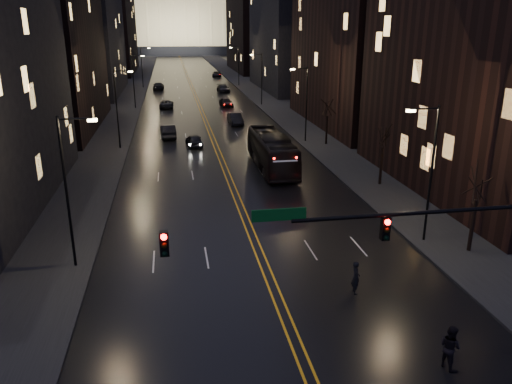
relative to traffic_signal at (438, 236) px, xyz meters
name	(u,v)px	position (x,y,z in m)	size (l,w,h in m)	color
ground	(299,352)	(-5.91, 0.00, -5.10)	(900.00, 900.00, 0.00)	black
road	(187,75)	(-5.91, 130.00, -5.09)	(20.00, 320.00, 0.02)	black
sidewalk_left	(137,75)	(-19.91, 130.00, -5.02)	(8.00, 320.00, 0.16)	black
sidewalk_right	(235,74)	(8.09, 130.00, -5.02)	(8.00, 320.00, 0.16)	black
center_line	(187,75)	(-5.91, 130.00, -5.08)	(0.62, 320.00, 0.01)	orange
building_left_mid	(41,22)	(-26.91, 54.00, 8.90)	(12.00, 30.00, 28.00)	black
building_left_far	(88,44)	(-26.91, 92.00, 4.90)	(12.00, 34.00, 20.00)	black
building_left_dist	(111,31)	(-26.91, 140.00, 6.90)	(12.00, 40.00, 24.00)	black
building_right_near	(495,46)	(15.09, 20.00, 6.90)	(12.00, 26.00, 24.00)	black
building_right_mid	(289,28)	(15.09, 92.00, 7.90)	(12.00, 34.00, 26.00)	black
building_right_dist	(253,34)	(15.09, 140.00, 5.90)	(12.00, 40.00, 22.00)	black
capitol	(176,18)	(-5.91, 250.00, 12.05)	(90.00, 50.00, 58.50)	black
traffic_signal	(438,236)	(0.00, 0.00, 0.00)	(17.29, 0.45, 7.00)	black
streetlamp_right_near	(429,168)	(4.91, 10.00, -0.02)	(2.13, 0.25, 9.00)	black
streetlamp_left_near	(69,185)	(-16.72, 10.00, -0.02)	(2.13, 0.25, 9.00)	black
streetlamp_right_mid	(305,100)	(4.91, 40.00, -0.02)	(2.13, 0.25, 9.00)	black
streetlamp_left_mid	(118,105)	(-16.72, 40.00, -0.02)	(2.13, 0.25, 9.00)	black
streetlamp_right_far	(261,76)	(4.91, 70.00, -0.02)	(2.13, 0.25, 9.00)	black
streetlamp_left_far	(134,78)	(-16.72, 70.00, -0.02)	(2.13, 0.25, 9.00)	black
streetlamp_right_dist	(238,64)	(4.91, 100.00, -0.02)	(2.13, 0.25, 9.00)	black
streetlamp_left_dist	(143,65)	(-16.72, 100.00, -0.02)	(2.13, 0.25, 9.00)	black
tree_right_near	(478,184)	(7.09, 8.00, -0.58)	(2.40, 2.40, 6.65)	black
tree_right_mid	(384,136)	(7.09, 22.00, -0.58)	(2.40, 2.40, 6.65)	black
tree_right_far	(328,107)	(7.09, 38.00, -0.58)	(2.40, 2.40, 6.65)	black
bus	(272,151)	(-1.30, 29.15, -3.36)	(2.93, 12.51, 3.49)	black
oncoming_car_a	(194,140)	(-8.41, 39.94, -4.38)	(1.71, 4.25, 1.45)	black
oncoming_car_b	(168,131)	(-11.43, 45.45, -4.27)	(1.75, 5.03, 1.66)	black
oncoming_car_c	(166,104)	(-11.64, 69.78, -4.42)	(2.27, 4.93, 1.37)	black
oncoming_car_d	(158,86)	(-13.40, 95.96, -4.30)	(2.26, 5.55, 1.61)	black
receding_car_a	(235,119)	(-1.88, 52.76, -4.30)	(1.70, 4.89, 1.61)	black
receding_car_b	(226,102)	(-1.35, 69.24, -4.33)	(1.84, 4.57, 1.56)	black
receding_car_c	(223,89)	(0.25, 88.88, -4.32)	(2.18, 5.37, 1.56)	black
receding_car_d	(217,74)	(2.09, 122.91, -4.36)	(2.47, 5.35, 1.49)	black
pedestrian_a	(356,278)	(-1.73, 4.41, -4.18)	(0.68, 0.44, 1.86)	black
pedestrian_b	(450,347)	(-0.04, -2.00, -4.12)	(0.95, 0.52, 1.96)	black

